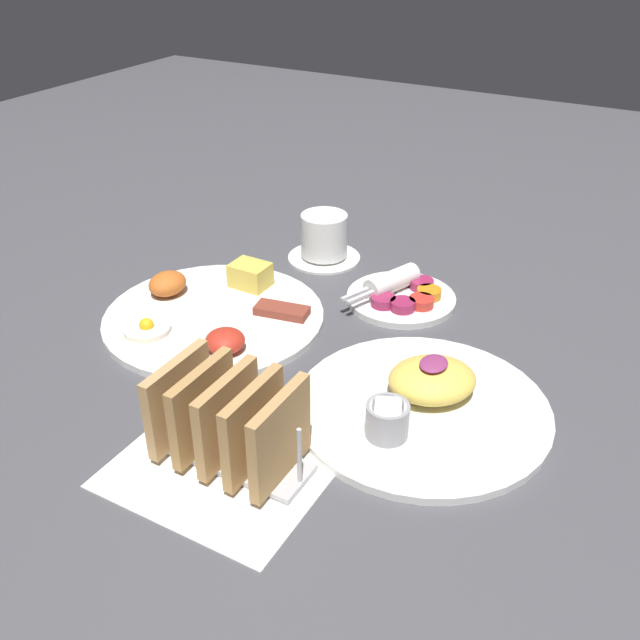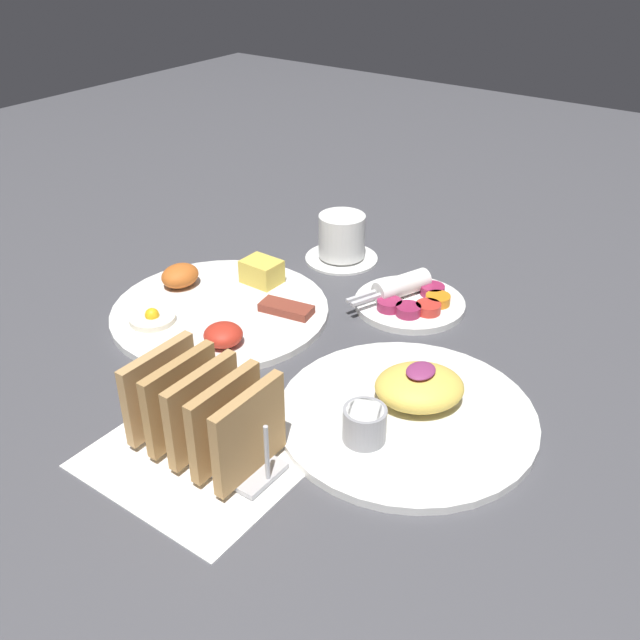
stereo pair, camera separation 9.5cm
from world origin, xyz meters
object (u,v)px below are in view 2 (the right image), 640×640
at_px(plate_foreground, 407,408).
at_px(coffee_cup, 342,240).
at_px(plate_condiments, 410,300).
at_px(toast_rack, 203,414).
at_px(plate_breakfast, 220,307).

bearing_deg(plate_foreground, coffee_cup, 44.70).
bearing_deg(plate_foreground, plate_condiments, 29.05).
bearing_deg(plate_condiments, plate_foreground, -150.95).
bearing_deg(plate_condiments, toast_rack, 177.08).
height_order(plate_breakfast, toast_rack, toast_rack).
xyz_separation_m(plate_foreground, toast_rack, (-0.18, 0.15, 0.04)).
distance_m(plate_breakfast, plate_foreground, 0.34).
bearing_deg(coffee_cup, plate_foreground, -135.30).
relative_size(plate_breakfast, plate_condiments, 1.89).
height_order(plate_condiments, toast_rack, toast_rack).
relative_size(plate_breakfast, coffee_cup, 2.60).
height_order(plate_condiments, plate_foreground, plate_foreground).
distance_m(plate_breakfast, plate_condiments, 0.28).
relative_size(plate_condiments, toast_rack, 0.92).
distance_m(plate_foreground, toast_rack, 0.23).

